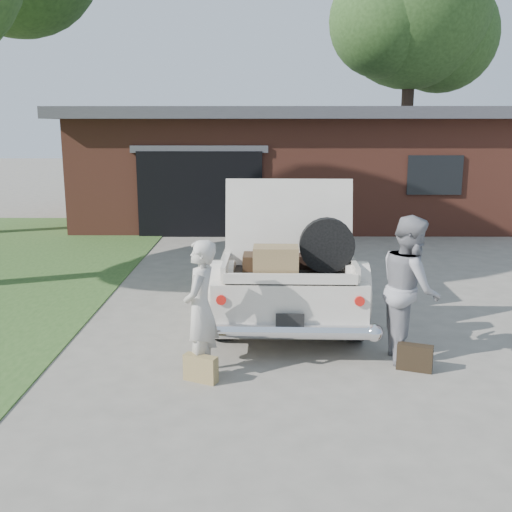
{
  "coord_description": "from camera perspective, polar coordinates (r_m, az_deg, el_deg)",
  "views": [
    {
      "loc": [
        0.06,
        -7.38,
        2.85
      ],
      "look_at": [
        0.0,
        0.6,
        1.1
      ],
      "focal_mm": 42.0,
      "sensor_mm": 36.0,
      "label": 1
    }
  ],
  "objects": [
    {
      "name": "ground",
      "position": [
        7.91,
        -0.03,
        -8.75
      ],
      "size": [
        90.0,
        90.0,
        0.0
      ],
      "primitive_type": "plane",
      "color": "gray",
      "rests_on": "ground"
    },
    {
      "name": "house",
      "position": [
        18.91,
        3.28,
        8.79
      ],
      "size": [
        12.8,
        7.8,
        3.3
      ],
      "color": "brown",
      "rests_on": "ground"
    },
    {
      "name": "tree_right",
      "position": [
        23.52,
        14.83,
        21.02
      ],
      "size": [
        6.31,
        5.49,
        9.58
      ],
      "color": "#38281E",
      "rests_on": "ground"
    },
    {
      "name": "sedan",
      "position": [
        9.63,
        2.89,
        -0.13
      ],
      "size": [
        2.15,
        5.25,
        2.15
      ],
      "rotation": [
        0.0,
        0.0,
        -0.02
      ],
      "color": "beige",
      "rests_on": "ground"
    },
    {
      "name": "woman_left",
      "position": [
        6.9,
        -5.32,
        -5.0
      ],
      "size": [
        0.48,
        0.64,
        1.59
      ],
      "primitive_type": "imported",
      "rotation": [
        0.0,
        0.0,
        -1.76
      ],
      "color": "beige",
      "rests_on": "ground"
    },
    {
      "name": "woman_right",
      "position": [
        7.57,
        14.43,
        -2.97
      ],
      "size": [
        0.69,
        0.88,
        1.8
      ],
      "primitive_type": "imported",
      "rotation": [
        0.0,
        0.0,
        1.56
      ],
      "color": "gray",
      "rests_on": "ground"
    },
    {
      "name": "suitcase_left",
      "position": [
        6.92,
        -5.29,
        -10.61
      ],
      "size": [
        0.41,
        0.28,
        0.31
      ],
      "primitive_type": "cube",
      "rotation": [
        0.0,
        0.0,
        -0.44
      ],
      "color": "#9E8650",
      "rests_on": "ground"
    },
    {
      "name": "suitcase_right",
      "position": [
        7.42,
        14.88,
        -9.33
      ],
      "size": [
        0.43,
        0.27,
        0.32
      ],
      "primitive_type": "cube",
      "rotation": [
        0.0,
        0.0,
        -0.35
      ],
      "color": "black",
      "rests_on": "ground"
    }
  ]
}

